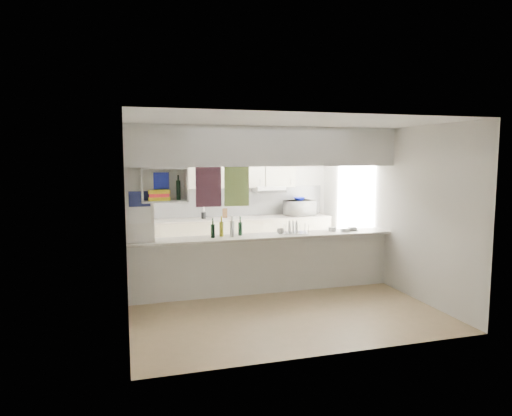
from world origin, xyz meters
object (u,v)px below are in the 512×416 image
object	(u,v)px
microwave	(300,208)
bowl	(299,199)
dish_rack	(295,228)
wine_bottles	(227,229)

from	to	relation	value
microwave	bowl	size ratio (longest dim) A/B	2.41
microwave	dish_rack	world-z (taller)	microwave
bowl	dish_rack	size ratio (longest dim) A/B	0.53
dish_rack	wine_bottles	world-z (taller)	wine_bottles
bowl	wine_bottles	xyz separation A→B (m)	(-2.01, -2.06, -0.23)
dish_rack	microwave	bearing A→B (deg)	79.22
microwave	dish_rack	bearing A→B (deg)	53.76
microwave	bowl	bearing A→B (deg)	-92.61
microwave	bowl	xyz separation A→B (m)	(-0.01, 0.03, 0.19)
bowl	dish_rack	world-z (taller)	bowl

